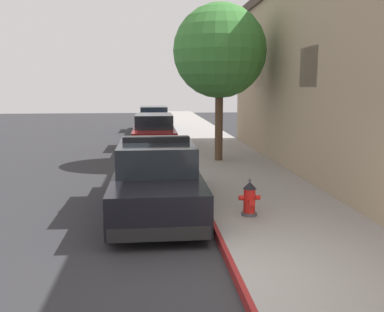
{
  "coord_description": "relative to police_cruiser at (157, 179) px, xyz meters",
  "views": [
    {
      "loc": [
        -1.22,
        -5.47,
        2.77
      ],
      "look_at": [
        -0.18,
        5.14,
        1.0
      ],
      "focal_mm": 38.94,
      "sensor_mm": 36.0,
      "label": 1
    }
  ],
  "objects": [
    {
      "name": "parked_car_silver_ahead",
      "position": [
        0.02,
        9.62,
        -0.0
      ],
      "size": [
        1.94,
        4.84,
        1.56
      ],
      "color": "maroon",
      "rests_on": "ground"
    },
    {
      "name": "fire_hydrant",
      "position": [
        1.87,
        -1.04,
        -0.23
      ],
      "size": [
        0.44,
        0.4,
        0.76
      ],
      "color": "#4C4C51",
      "rests_on": "sidewalk_pavement"
    },
    {
      "name": "street_tree",
      "position": [
        2.31,
        5.54,
        3.24
      ],
      "size": [
        3.25,
        3.25,
        5.47
      ],
      "color": "brown",
      "rests_on": "sidewalk_pavement"
    },
    {
      "name": "sidewalk_pavement",
      "position": [
        2.67,
        6.32,
        -0.66
      ],
      "size": [
        3.12,
        60.0,
        0.16
      ],
      "primitive_type": "cube",
      "color": "gray",
      "rests_on": "ground"
    },
    {
      "name": "curb_painted_edge",
      "position": [
        1.07,
        6.32,
        -0.66
      ],
      "size": [
        0.08,
        60.0,
        0.16
      ],
      "primitive_type": "cube",
      "color": "maroon",
      "rests_on": "ground"
    },
    {
      "name": "parked_car_dark_far",
      "position": [
        0.08,
        17.29,
        -0.0
      ],
      "size": [
        1.94,
        4.84,
        1.56
      ],
      "color": "navy",
      "rests_on": "ground"
    },
    {
      "name": "police_cruiser",
      "position": [
        0.0,
        0.0,
        0.0
      ],
      "size": [
        1.94,
        4.84,
        1.68
      ],
      "color": "black",
      "rests_on": "ground"
    },
    {
      "name": "ground_plane",
      "position": [
        -3.33,
        6.32,
        -0.84
      ],
      "size": [
        29.21,
        60.0,
        0.2
      ],
      "primitive_type": "cube",
      "color": "#2B2B2D"
    }
  ]
}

